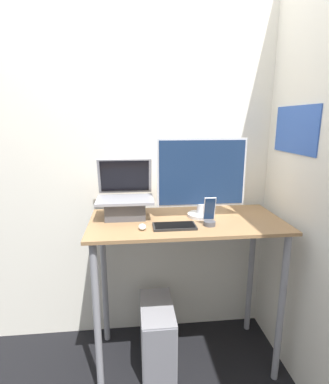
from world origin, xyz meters
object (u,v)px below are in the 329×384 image
Objects in this scene: monitor at (202,178)px; cell_phone at (210,217)px; keyboard at (174,226)px; laptop at (125,202)px; mouse at (142,227)px; computer_tower at (157,334)px.

monitor is 3.29× the size of cell_phone.
laptop is at bearing 141.51° from keyboard.
mouse is at bearing -176.25° from cell_phone.
mouse is (-0.18, -0.01, 0.01)m from keyboard.
keyboard reaches higher than computer_tower.
laptop is 0.91m from computer_tower.
computer_tower is at bearing 131.77° from keyboard.
computer_tower is at bearing -32.18° from laptop.
computer_tower is at bearing 163.01° from cell_phone.
keyboard is 1.46× the size of cell_phone.
cell_phone is 0.39× the size of computer_tower.
laptop is at bearing 112.51° from mouse.
laptop reaches higher than mouse.
monitor is 0.26m from cell_phone.
laptop is 0.50m from monitor.
cell_phone is (0.21, 0.01, 0.04)m from keyboard.
monitor is (0.48, -0.04, 0.15)m from laptop.
mouse is (0.10, -0.24, -0.08)m from laptop.
monitor reaches higher than mouse.
keyboard is at bearing -176.13° from cell_phone.
monitor is at bearing 27.30° from mouse.
cell_phone is (0.39, 0.03, 0.03)m from mouse.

